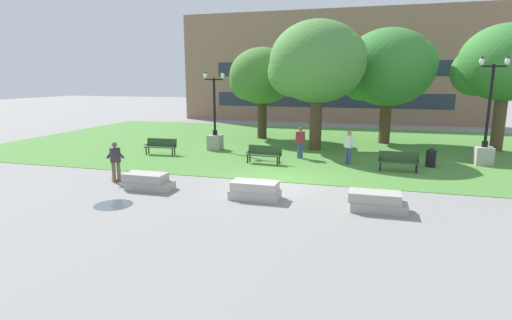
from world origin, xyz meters
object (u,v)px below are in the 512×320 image
(concrete_block_center, at_px, (148,182))
(park_bench_near_right, at_px, (264,153))
(person_skateboarder, at_px, (115,159))
(concrete_block_right, at_px, (377,202))
(person_bystander_far_lawn, at_px, (349,145))
(park_bench_near_left, at_px, (398,160))
(lamp_post_right, at_px, (485,143))
(park_bench_far_left, at_px, (161,145))
(skateboard, at_px, (115,178))
(trash_bin, at_px, (431,157))
(person_bystander_near_lawn, at_px, (300,141))
(lamp_post_left, at_px, (215,134))
(concrete_block_left, at_px, (255,190))

(concrete_block_center, distance_m, park_bench_near_right, 6.70)
(concrete_block_center, distance_m, person_skateboarder, 2.09)
(concrete_block_right, distance_m, person_skateboarder, 10.57)
(person_bystander_far_lawn, bearing_deg, concrete_block_center, -137.06)
(park_bench_near_left, relative_size, lamp_post_right, 0.34)
(park_bench_far_left, bearing_deg, park_bench_near_right, -6.98)
(park_bench_near_right, bearing_deg, person_skateboarder, -133.96)
(skateboard, distance_m, lamp_post_right, 17.87)
(park_bench_far_left, relative_size, trash_bin, 1.91)
(skateboard, bearing_deg, lamp_post_right, 25.52)
(person_skateboarder, xyz_separation_m, park_bench_near_right, (5.06, 5.24, -0.43))
(person_bystander_near_lawn, height_order, person_bystander_far_lawn, same)
(person_bystander_far_lawn, bearing_deg, concrete_block_right, -79.72)
(concrete_block_center, xyz_separation_m, lamp_post_left, (-0.69, 8.94, 0.68))
(concrete_block_right, bearing_deg, lamp_post_right, 59.45)
(skateboard, xyz_separation_m, lamp_post_right, (16.10, 7.68, 1.01))
(lamp_post_left, xyz_separation_m, trash_bin, (11.97, -1.61, -0.48))
(park_bench_near_left, xyz_separation_m, park_bench_near_right, (-6.50, -0.07, 0.00))
(park_bench_far_left, bearing_deg, skateboard, -80.93)
(skateboard, relative_size, lamp_post_right, 0.17)
(lamp_post_right, distance_m, person_bystander_far_lawn, 6.80)
(person_skateboarder, xyz_separation_m, skateboard, (-0.32, 0.30, -0.88))
(concrete_block_right, bearing_deg, person_bystander_far_lawn, 100.28)
(concrete_block_center, height_order, lamp_post_left, lamp_post_left)
(lamp_post_left, height_order, person_bystander_near_lawn, lamp_post_left)
(person_bystander_near_lawn, bearing_deg, concrete_block_right, -64.07)
(park_bench_near_left, height_order, lamp_post_left, lamp_post_left)
(concrete_block_left, bearing_deg, trash_bin, 47.06)
(park_bench_near_right, xyz_separation_m, park_bench_far_left, (-6.29, 0.77, 0.00))
(park_bench_near_left, bearing_deg, concrete_block_right, -99.50)
(concrete_block_center, relative_size, skateboard, 2.08)
(concrete_block_right, bearing_deg, park_bench_near_right, 131.41)
(lamp_post_left, distance_m, person_bystander_far_lawn, 8.31)
(concrete_block_left, xyz_separation_m, trash_bin, (6.88, 7.40, 0.20))
(concrete_block_left, bearing_deg, person_bystander_near_lawn, 87.57)
(skateboard, relative_size, lamp_post_left, 0.20)
(concrete_block_right, distance_m, person_bystander_far_lawn, 7.28)
(lamp_post_right, bearing_deg, park_bench_far_left, -173.39)
(lamp_post_left, relative_size, person_bystander_far_lawn, 2.75)
(person_skateboarder, bearing_deg, concrete_block_right, -5.09)
(skateboard, height_order, park_bench_near_right, park_bench_near_right)
(concrete_block_center, xyz_separation_m, concrete_block_left, (4.40, -0.06, 0.00))
(concrete_block_right, bearing_deg, lamp_post_left, 135.28)
(concrete_block_center, xyz_separation_m, park_bench_far_left, (-3.10, 6.66, 0.23))
(person_skateboarder, bearing_deg, concrete_block_left, -6.40)
(skateboard, xyz_separation_m, person_bystander_near_lawn, (6.92, 6.80, 0.90))
(lamp_post_right, bearing_deg, park_bench_near_right, -165.66)
(concrete_block_right, relative_size, person_bystander_near_lawn, 1.10)
(person_skateboarder, relative_size, park_bench_far_left, 0.93)
(lamp_post_right, height_order, person_bystander_near_lawn, lamp_post_right)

